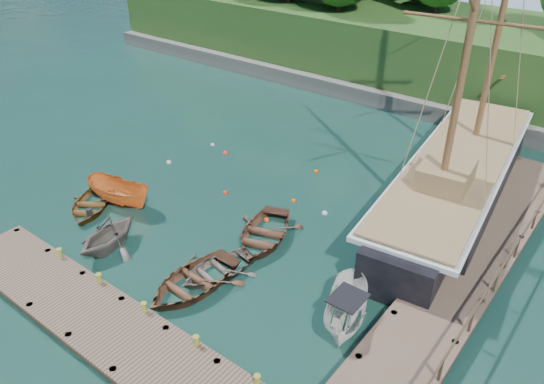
{
  "coord_description": "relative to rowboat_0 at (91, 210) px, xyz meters",
  "views": [
    {
      "loc": [
        16.14,
        -14.76,
        16.05
      ],
      "look_at": [
        1.71,
        3.88,
        2.0
      ],
      "focal_mm": 35.0,
      "sensor_mm": 36.0,
      "label": 1
    }
  ],
  "objects": [
    {
      "name": "mooring_buoy_0",
      "position": [
        -0.75,
        6.6,
        0.0
      ],
      "size": [
        0.33,
        0.33,
        0.33
      ],
      "primitive_type": "sphere",
      "color": "silver",
      "rests_on": "ground"
    },
    {
      "name": "mooring_buoy_5",
      "position": [
        7.55,
        11.44,
        0.0
      ],
      "size": [
        0.3,
        0.3,
        0.3
      ],
      "primitive_type": "sphere",
      "color": "#DC5500",
      "rests_on": "ground"
    },
    {
      "name": "dock_east",
      "position": [
        18.71,
        8.23,
        0.43
      ],
      "size": [
        3.2,
        24.0,
        1.1
      ],
      "color": "#47362B",
      "rests_on": "ground"
    },
    {
      "name": "bollard_0",
      "position": [
        3.21,
        -3.87,
        0.0
      ],
      "size": [
        0.26,
        0.26,
        0.45
      ],
      "primitive_type": "cylinder",
      "color": "olive",
      "rests_on": "ground"
    },
    {
      "name": "bollard_2",
      "position": [
        9.21,
        -3.87,
        0.0
      ],
      "size": [
        0.26,
        0.26,
        0.45
      ],
      "primitive_type": "cylinder",
      "color": "olive",
      "rests_on": "ground"
    },
    {
      "name": "mooring_buoy_1",
      "position": [
        4.78,
        5.99,
        0.0
      ],
      "size": [
        0.31,
        0.31,
        0.31
      ],
      "primitive_type": "sphere",
      "color": "red",
      "rests_on": "ground"
    },
    {
      "name": "cabin_boat_white",
      "position": [
        15.87,
        1.15,
        0.0
      ],
      "size": [
        3.09,
        4.58,
        1.66
      ],
      "primitive_type": "imported",
      "rotation": [
        0.0,
        0.0,
        0.38
      ],
      "color": "white",
      "rests_on": "ground"
    },
    {
      "name": "schooner",
      "position": [
        15.58,
        13.52,
        1.1
      ],
      "size": [
        7.13,
        27.06,
        19.77
      ],
      "rotation": [
        0.0,
        0.0,
        0.12
      ],
      "color": "black",
      "rests_on": "ground"
    },
    {
      "name": "mooring_buoy_4",
      "position": [
        1.27,
        9.87,
        0.0
      ],
      "size": [
        0.35,
        0.35,
        0.35
      ],
      "primitive_type": "sphere",
      "color": "red",
      "rests_on": "ground"
    },
    {
      "name": "bollard_1",
      "position": [
        6.21,
        -3.87,
        0.0
      ],
      "size": [
        0.26,
        0.26,
        0.45
      ],
      "primitive_type": "cylinder",
      "color": "olive",
      "rests_on": "ground"
    },
    {
      "name": "rowboat_4",
      "position": [
        9.43,
        3.73,
        0.0
      ],
      "size": [
        4.89,
        5.71,
        1.0
      ],
      "primitive_type": "imported",
      "rotation": [
        0.0,
        0.0,
        0.35
      ],
      "color": "brown",
      "rests_on": "ground"
    },
    {
      "name": "rowboat_1",
      "position": [
        3.76,
        -1.55,
        0.0
      ],
      "size": [
        3.7,
        4.11,
        1.92
      ],
      "primitive_type": "imported",
      "rotation": [
        0.0,
        0.0,
        0.16
      ],
      "color": "slate",
      "rests_on": "ground"
    },
    {
      "name": "dock_near",
      "position": [
        9.21,
        -5.27,
        0.43
      ],
      "size": [
        20.0,
        3.2,
        1.1
      ],
      "color": "#47362B",
      "rests_on": "ground"
    },
    {
      "name": "mooring_buoy_6",
      "position": [
        -0.31,
        10.27,
        0.0
      ],
      "size": [
        0.28,
        0.28,
        0.28
      ],
      "primitive_type": "sphere",
      "color": "silver",
      "rests_on": "ground"
    },
    {
      "name": "rowboat_3",
      "position": [
        9.47,
        0.23,
        0.0
      ],
      "size": [
        3.47,
        4.32,
        0.79
      ],
      "primitive_type": "imported",
      "rotation": [
        0.0,
        0.0,
        -0.21
      ],
      "color": "#6F635A",
      "rests_on": "ground"
    },
    {
      "name": "headland",
      "position": [
        -5.67,
        32.6,
        5.54
      ],
      "size": [
        51.0,
        19.31,
        12.9
      ],
      "color": "#474744",
      "rests_on": "ground"
    },
    {
      "name": "ground",
      "position": [
        7.21,
        1.23,
        0.0
      ],
      "size": [
        160.0,
        160.0,
        0.0
      ],
      "primitive_type": "plane",
      "color": "#15332F",
      "rests_on": "ground"
    },
    {
      "name": "rowboat_2",
      "position": [
        9.23,
        -1.14,
        0.0
      ],
      "size": [
        3.72,
        5.04,
        1.01
      ],
      "primitive_type": "imported",
      "rotation": [
        0.0,
        0.0,
        -0.05
      ],
      "color": "brown",
      "rests_on": "ground"
    },
    {
      "name": "mooring_buoy_3",
      "position": [
        10.61,
        7.71,
        0.0
      ],
      "size": [
        0.32,
        0.32,
        0.32
      ],
      "primitive_type": "sphere",
      "color": "silver",
      "rests_on": "ground"
    },
    {
      "name": "rowboat_0",
      "position": [
        0.0,
        0.0,
        0.0
      ],
      "size": [
        4.62,
        4.87,
        0.82
      ],
      "primitive_type": "imported",
      "rotation": [
        0.0,
        0.0,
        0.63
      ],
      "color": "brown",
      "rests_on": "ground"
    },
    {
      "name": "bollard_3",
      "position": [
        12.21,
        -3.87,
        0.0
      ],
      "size": [
        0.26,
        0.26,
        0.45
      ],
      "primitive_type": "cylinder",
      "color": "olive",
      "rests_on": "ground"
    },
    {
      "name": "mooring_buoy_2",
      "position": [
        8.49,
        7.71,
        0.0
      ],
      "size": [
        0.28,
        0.28,
        0.28
      ],
      "primitive_type": "sphere",
      "color": "#DF4F00",
      "rests_on": "ground"
    },
    {
      "name": "mooring_buoy_7",
      "position": [
        8.47,
        5.2,
        0.0
      ],
      "size": [
        0.3,
        0.3,
        0.3
      ],
      "primitive_type": "sphere",
      "color": "#E84814",
      "rests_on": "ground"
    },
    {
      "name": "motorboat_orange",
      "position": [
        0.84,
        1.48,
        0.0
      ],
      "size": [
        4.53,
        2.19,
        1.68
      ],
      "primitive_type": "imported",
      "rotation": [
        0.0,
        0.0,
        1.7
      ],
      "color": "orange",
      "rests_on": "ground"
    }
  ]
}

